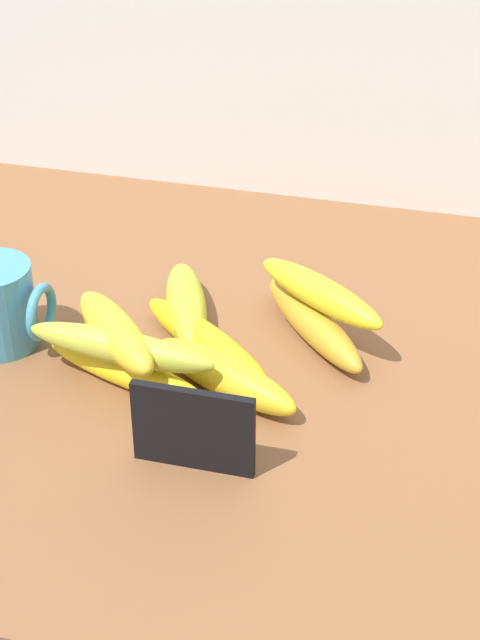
{
  "coord_description": "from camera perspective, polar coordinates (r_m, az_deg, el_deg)",
  "views": [
    {
      "loc": [
        18.67,
        -79.81,
        62.73
      ],
      "look_at": [
        -1.71,
        -0.11,
        8.0
      ],
      "focal_mm": 55.67,
      "sensor_mm": 36.0,
      "label": 1
    }
  ],
  "objects": [
    {
      "name": "banana_4",
      "position": [
        0.96,
        -0.86,
        -3.21
      ],
      "size": [
        17.26,
        11.09,
        4.02
      ],
      "primitive_type": "ellipsoid",
      "rotation": [
        0.0,
        0.0,
        2.69
      ],
      "color": "yellow",
      "rests_on": "counter_top"
    },
    {
      "name": "banana_7",
      "position": [
        1.03,
        4.65,
        1.57
      ],
      "size": [
        15.97,
        12.33,
        3.42
      ],
      "primitive_type": "ellipsoid",
      "rotation": [
        0.0,
        0.0,
        5.69
      ],
      "color": "yellow",
      "rests_on": "banana_3"
    },
    {
      "name": "banana_6",
      "position": [
        0.96,
        -6.89,
        -1.56
      ],
      "size": [
        19.67,
        5.09,
        3.3
      ],
      "primitive_type": "ellipsoid",
      "rotation": [
        0.0,
        0.0,
        6.19
      ],
      "color": "#AEB837",
      "rests_on": "banana_1"
    },
    {
      "name": "counter_top",
      "position": [
        1.02,
        0.94,
        -3.13
      ],
      "size": [
        110.0,
        76.0,
        3.0
      ],
      "primitive_type": "cube",
      "color": "brown",
      "rests_on": "ground"
    },
    {
      "name": "banana_0",
      "position": [
        1.07,
        -3.11,
        0.91
      ],
      "size": [
        9.77,
        16.43,
        4.2
      ],
      "primitive_type": "ellipsoid",
      "rotation": [
        0.0,
        0.0,
        5.09
      ],
      "color": "gold",
      "rests_on": "counter_top"
    },
    {
      "name": "banana_3",
      "position": [
        1.04,
        4.25,
        -0.2
      ],
      "size": [
        14.96,
        16.77,
        3.75
      ],
      "primitive_type": "ellipsoid",
      "rotation": [
        0.0,
        0.0,
        5.41
      ],
      "color": "gold",
      "rests_on": "counter_top"
    },
    {
      "name": "banana_2",
      "position": [
        1.01,
        -2.03,
        -1.23
      ],
      "size": [
        17.68,
        14.29,
        3.59
      ],
      "primitive_type": "ellipsoid",
      "rotation": [
        0.0,
        0.0,
        5.65
      ],
      "color": "yellow",
      "rests_on": "counter_top"
    },
    {
      "name": "chalkboard_sign",
      "position": [
        0.87,
        -2.69,
        -6.44
      ],
      "size": [
        11.0,
        1.8,
        8.4
      ],
      "color": "black",
      "rests_on": "counter_top"
    },
    {
      "name": "banana_1",
      "position": [
        0.98,
        -6.57,
        -2.91
      ],
      "size": [
        19.29,
        8.79,
        3.21
      ],
      "primitive_type": "ellipsoid",
      "rotation": [
        0.0,
        0.0,
        5.98
      ],
      "color": "yellow",
      "rests_on": "counter_top"
    },
    {
      "name": "banana_5",
      "position": [
        0.97,
        -7.17,
        -0.68
      ],
      "size": [
        13.57,
        13.84,
        4.03
      ],
      "primitive_type": "ellipsoid",
      "rotation": [
        0.0,
        0.0,
        5.48
      ],
      "color": "gold",
      "rests_on": "banana_1"
    }
  ]
}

